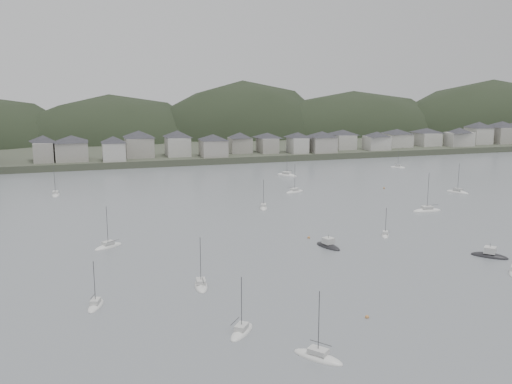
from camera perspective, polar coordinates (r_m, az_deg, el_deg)
name	(u,v)px	position (r m, az deg, el deg)	size (l,w,h in m)	color
ground	(379,305)	(105.14, 12.08, -10.93)	(900.00, 900.00, 0.00)	slate
far_shore_land	(160,136)	(384.73, -9.53, 5.49)	(900.00, 250.00, 3.00)	#383D2D
forested_ridge	(174,160)	(361.72, -8.18, 3.13)	(851.55, 103.94, 102.57)	black
waterfront_town	(291,140)	(287.39, 3.45, 5.14)	(451.48, 28.46, 12.92)	gray
sailboat_lead	(96,305)	(106.19, -15.61, -10.77)	(3.94, 6.77, 8.86)	silver
moored_fleet	(292,223)	(158.16, 3.61, -3.06)	(227.27, 160.43, 13.08)	silver
motor_launch_near	(490,256)	(139.16, 22.15, -5.86)	(7.60, 7.88, 3.92)	black
motor_launch_far	(328,246)	(137.27, 7.17, -5.32)	(4.97, 8.33, 3.88)	black
mooring_buoys	(301,234)	(146.96, 4.52, -4.20)	(175.21, 120.23, 0.70)	#BE7D3F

